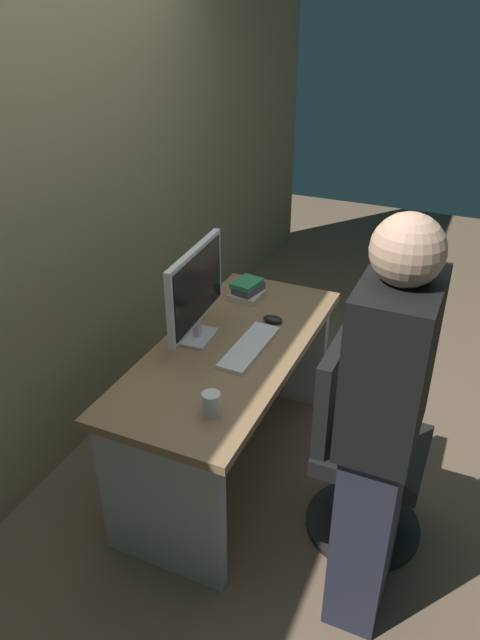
% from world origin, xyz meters
% --- Properties ---
extents(ground_plane, '(9.00, 9.00, 0.00)m').
position_xyz_m(ground_plane, '(0.00, 0.00, 0.00)').
color(ground_plane, brown).
extents(wall_back, '(6.40, 0.10, 3.00)m').
position_xyz_m(wall_back, '(0.00, 0.87, 1.50)').
color(wall_back, '#8C7F5B').
rests_on(wall_back, ground).
extents(desk, '(1.48, 0.64, 0.73)m').
position_xyz_m(desk, '(0.00, 0.00, 0.51)').
color(desk, '#93704C').
rests_on(desk, ground).
extents(office_chair, '(0.52, 0.52, 0.94)m').
position_xyz_m(office_chair, '(-0.13, -0.67, 0.43)').
color(office_chair, black).
rests_on(office_chair, ground).
extents(person_at_desk, '(0.40, 0.24, 1.64)m').
position_xyz_m(person_at_desk, '(-0.50, -0.79, 0.84)').
color(person_at_desk, '#262838').
rests_on(person_at_desk, ground).
extents(monitor, '(0.54, 0.15, 0.46)m').
position_xyz_m(monitor, '(0.00, 0.17, 0.98)').
color(monitor, silver).
rests_on(monitor, desk).
extents(keyboard, '(0.43, 0.14, 0.02)m').
position_xyz_m(keyboard, '(0.01, -0.09, 0.74)').
color(keyboard, white).
rests_on(keyboard, desk).
extents(mouse, '(0.06, 0.10, 0.03)m').
position_xyz_m(mouse, '(0.29, -0.10, 0.74)').
color(mouse, black).
rests_on(mouse, desk).
extents(cup_near_keyboard, '(0.07, 0.07, 0.10)m').
position_xyz_m(cup_near_keyboard, '(-0.48, -0.14, 0.77)').
color(cup_near_keyboard, silver).
rests_on(cup_near_keyboard, desk).
extents(book_stack, '(0.19, 0.17, 0.10)m').
position_xyz_m(book_stack, '(0.49, 0.12, 0.77)').
color(book_stack, beige).
rests_on(book_stack, desk).
extents(handbag, '(0.34, 0.14, 0.38)m').
position_xyz_m(handbag, '(0.59, -0.65, 0.14)').
color(handbag, '#4C3356').
rests_on(handbag, ground).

